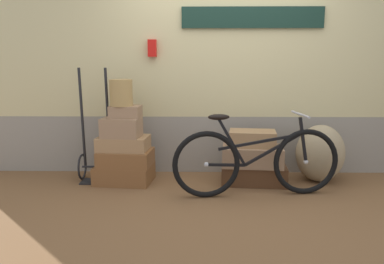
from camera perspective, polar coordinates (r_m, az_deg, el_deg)
name	(u,v)px	position (r m, az deg, el deg)	size (l,w,h in m)	color
ground	(223,194)	(4.19, 4.70, -9.25)	(8.78, 5.20, 0.06)	brown
station_building	(221,77)	(4.80, 4.42, 8.24)	(6.78, 0.74, 2.39)	gray
suitcase_0	(125,173)	(4.53, -10.03, -6.07)	(0.63, 0.48, 0.21)	brown
suitcase_1	(126,158)	(4.46, -9.84, -3.80)	(0.59, 0.43, 0.18)	brown
suitcase_2	(124,143)	(4.44, -10.17, -1.64)	(0.56, 0.39, 0.16)	#9E754C
suitcase_3	(121,128)	(4.37, -10.49, 0.66)	(0.42, 0.30, 0.22)	#937051
suitcase_4	(126,112)	(4.38, -9.88, 3.02)	(0.33, 0.26, 0.13)	#937051
suitcase_5	(254,174)	(4.49, 9.18, -6.16)	(0.73, 0.43, 0.22)	#4C2D19
suitcase_6	(252,156)	(4.40, 9.00, -3.54)	(0.67, 0.41, 0.22)	#937051
suitcase_7	(252,138)	(4.39, 9.00, -0.94)	(0.52, 0.34, 0.17)	#9E754C
wicker_basket	(121,93)	(4.35, -10.54, 5.79)	(0.26, 0.26, 0.30)	#A8844C
luggage_trolley	(96,155)	(4.63, -14.08, -3.36)	(0.38, 0.37, 1.32)	black
burlap_sack	(320,153)	(4.67, 18.58, -3.04)	(0.56, 0.47, 0.67)	#9E8966
bicycle	(256,161)	(4.00, 9.58, -4.35)	(1.74, 0.46, 0.87)	black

